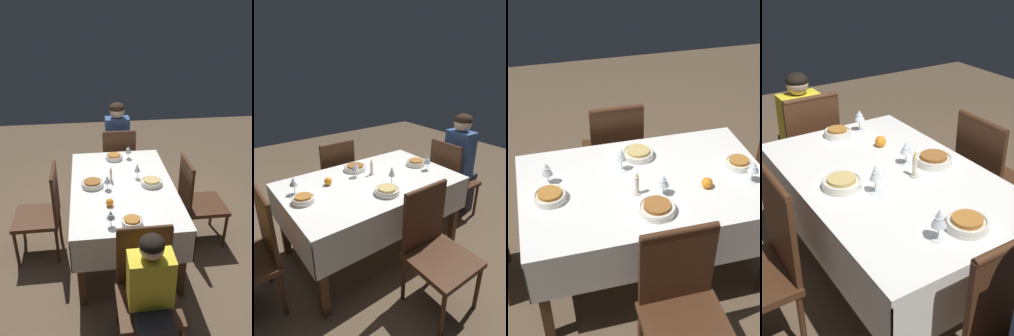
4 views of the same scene
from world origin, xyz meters
The scene contains 14 objects.
ground_plane centered at (0.00, 0.00, 0.00)m, with size 8.00×8.00×0.00m, color brown.
dining_table centered at (0.00, 0.00, 0.65)m, with size 1.55×0.98×0.74m.
chair_north centered at (0.01, 0.77, 0.50)m, with size 0.44×0.44×0.94m.
chair_south centered at (0.04, -0.77, 0.50)m, with size 0.44×0.44×0.94m.
bowl_east centered at (0.59, 0.03, 0.77)m, with size 0.19×0.19×0.06m.
wine_glass_east centered at (0.58, -0.13, 0.85)m, with size 0.07×0.07×0.15m.
bowl_west centered at (-0.63, -0.01, 0.77)m, with size 0.17×0.17×0.06m.
wine_glass_west centered at (-0.63, 0.16, 0.84)m, with size 0.07×0.07×0.15m.
bowl_north centered at (0.01, 0.29, 0.77)m, with size 0.21×0.21×0.06m.
wine_glass_north centered at (-0.06, 0.15, 0.84)m, with size 0.07×0.07×0.14m.
bowl_south centered at (-0.03, -0.28, 0.77)m, with size 0.21×0.21×0.06m.
wine_glass_south centered at (0.11, -0.16, 0.85)m, with size 0.07×0.07×0.16m.
candle_centerpiece centered at (0.08, 0.10, 0.80)m, with size 0.05×0.05×0.15m.
orange_fruit centered at (-0.34, 0.15, 0.77)m, with size 0.07×0.07×0.07m, color orange.
Camera 3 is at (0.59, 1.99, 2.33)m, focal length 45.00 mm.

